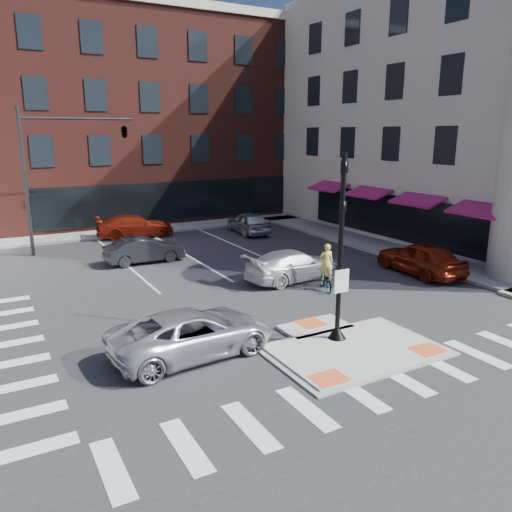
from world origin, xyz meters
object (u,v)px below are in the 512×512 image
silver_suv (193,333)px  cyclist (326,274)px  bg_car_dark (144,250)px  bg_car_silver (248,222)px  red_sedan (421,258)px  white_pickup (294,265)px  bg_car_red (135,226)px

silver_suv → cyclist: (7.50, 3.29, -0.02)m
bg_car_dark → bg_car_silver: size_ratio=0.95×
red_sedan → bg_car_dark: (-11.00, 8.62, -0.12)m
white_pickup → bg_car_red: 13.75m
white_pickup → bg_car_dark: white_pickup is taller
cyclist → red_sedan: bearing=-160.9°
bg_car_red → cyclist: bearing=-158.7°
bg_car_red → cyclist: 15.74m
white_pickup → cyclist: size_ratio=2.35×
cyclist → white_pickup: bearing=-58.1°
white_pickup → bg_car_red: (-3.70, 13.24, 0.01)m
bg_car_red → cyclist: (4.08, -15.20, -0.02)m
bg_car_dark → bg_car_red: size_ratio=0.84×
red_sedan → bg_car_red: size_ratio=0.95×
silver_suv → bg_car_red: size_ratio=1.04×
red_sedan → bg_car_red: 18.12m
bg_car_silver → bg_car_red: 7.48m
white_pickup → bg_car_dark: 8.26m
silver_suv → bg_car_silver: bg_car_silver is taller
bg_car_dark → bg_car_silver: bg_car_silver is taller
white_pickup → cyclist: 1.99m
red_sedan → cyclist: cyclist is taller
red_sedan → bg_car_silver: size_ratio=1.08×
white_pickup → bg_car_dark: size_ratio=1.18×
bg_car_dark → cyclist: size_ratio=1.99×
red_sedan → bg_car_red: (-9.58, 15.38, -0.08)m
bg_car_dark → white_pickup: bearing=-142.4°
silver_suv → white_pickup: silver_suv is taller
white_pickup → bg_car_red: size_ratio=0.98×
red_sedan → white_pickup: size_ratio=0.97×
bg_car_silver → bg_car_red: bg_car_silver is taller
bg_car_dark → cyclist: 10.08m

